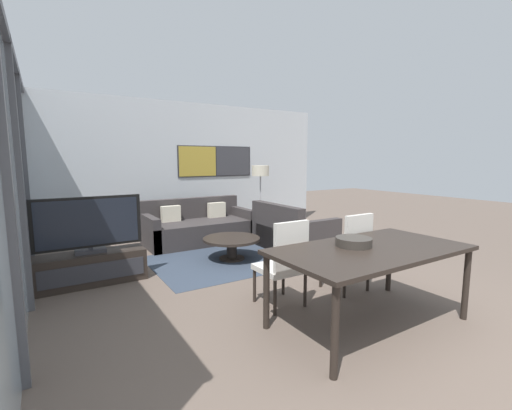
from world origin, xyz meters
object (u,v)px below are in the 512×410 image
Objects in this scene: sofa_main at (197,228)px; coffee_table at (232,243)px; dining_table at (371,254)px; tv_console at (92,268)px; dining_chair_centre at (350,250)px; fruit_bowl at (354,241)px; sofa_side at (291,234)px; television at (89,225)px; floor_lamp at (260,176)px; dining_chair_left at (284,261)px.

sofa_main is 2.22× the size of coffee_table.
coffee_table is at bearing 92.62° from dining_table.
tv_console is 1.36× the size of dining_chair_centre.
coffee_table is 2.55m from fruit_bowl.
dining_chair_centre is 0.84m from fruit_bowl.
dining_table is at bearing 157.51° from sofa_side.
floor_lamp reaches higher than television.
dining_table is at bearing -54.53° from fruit_bowl.
sofa_main is at bearing 90.40° from fruit_bowl.
dining_chair_left is at bearing 121.89° from fruit_bowl.
fruit_bowl is 0.24× the size of floor_lamp.
dining_table is (2.16, -2.61, -0.08)m from television.
television is at bearing -179.80° from coffee_table.
dining_chair_left reaches higher than coffee_table.
dining_chair_centre is at bearing -73.05° from coffee_table.
dining_table is at bearing -108.10° from floor_lamp.
television is at bearing 131.97° from dining_chair_left.
tv_console is at bearing -179.78° from coffee_table.
sofa_side is at bearing -49.13° from sofa_main.
tv_console is at bearing 131.98° from dining_chair_left.
dining_table is at bearing -88.30° from sofa_main.
television is 0.63× the size of sofa_main.
sofa_side is 0.71× the size of dining_table.
dining_chair_centre reaches higher than sofa_main.
sofa_main is at bearing 35.11° from television.
fruit_bowl reaches higher than tv_console.
dining_table is at bearing -57.46° from dining_chair_left.
sofa_side is 2.07m from dining_chair_centre.
tv_console is at bearing -90.00° from television.
coffee_table is at bearing -135.94° from floor_lamp.
coffee_table is (0.00, -1.42, -0.00)m from sofa_main.
sofa_side is at bearing -98.94° from floor_lamp.
floor_lamp reaches higher than sofa_side.
floor_lamp is at bearing 44.06° from coffee_table.
dining_chair_centre is (2.63, -1.93, -0.25)m from television.
dining_chair_left is (-0.35, -3.31, 0.25)m from sofa_main.
dining_chair_centre is (0.47, 0.68, -0.18)m from dining_table.
sofa_main is 4.07m from dining_table.
sofa_main is at bearing 83.95° from dining_chair_left.
sofa_side is at bearing 0.53° from television.
television is 0.93× the size of sofa_side.
television is 1.32× the size of dining_chair_centre.
coffee_table is 2.04m from dining_chair_centre.
dining_chair_centre is (2.63, -1.93, 0.31)m from tv_console.
dining_chair_left reaches higher than dining_table.
dining_table is (2.16, -2.61, 0.49)m from tv_console.
coffee_table is at bearing 91.08° from sofa_side.
coffee_table is at bearing 90.62° from fruit_bowl.
floor_lamp is at bearing 21.84° from television.
sofa_side is 2.89m from dining_table.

